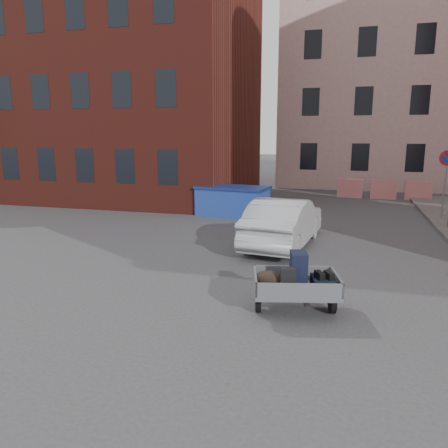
% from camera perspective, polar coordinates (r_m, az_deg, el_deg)
% --- Properties ---
extents(ground, '(120.00, 120.00, 0.00)m').
position_cam_1_polar(ground, '(10.06, 1.56, -8.15)').
color(ground, '#38383A').
rests_on(ground, ground).
extents(building_brick, '(12.00, 10.00, 14.00)m').
position_cam_1_polar(building_brick, '(25.13, -11.89, 19.80)').
color(building_brick, '#591E16').
rests_on(building_brick, ground).
extents(building_pink, '(16.00, 8.00, 14.00)m').
position_cam_1_polar(building_pink, '(31.59, 23.47, 17.43)').
color(building_pink, '#B9938E').
rests_on(building_pink, ground).
extents(far_building, '(6.00, 6.00, 8.00)m').
position_cam_1_polar(far_building, '(38.33, -20.33, 12.02)').
color(far_building, maroon).
rests_on(far_building, ground).
extents(no_parking_sign, '(0.60, 0.09, 2.65)m').
position_cam_1_polar(no_parking_sign, '(19.07, 27.03, 6.31)').
color(no_parking_sign, gray).
rests_on(no_parking_sign, sidewalk).
extents(barriers, '(4.70, 0.18, 1.00)m').
position_cam_1_polar(barriers, '(24.42, 20.11, 4.25)').
color(barriers, red).
rests_on(barriers, ground).
extents(trailer, '(1.82, 1.95, 1.20)m').
position_cam_1_polar(trailer, '(8.60, 9.28, -7.56)').
color(trailer, black).
rests_on(trailer, ground).
extents(dumpster, '(3.13, 1.92, 1.24)m').
position_cam_1_polar(dumpster, '(18.34, 1.13, 3.04)').
color(dumpster, '#2340A6').
rests_on(dumpster, ground).
extents(silver_car, '(2.04, 4.67, 1.49)m').
position_cam_1_polar(silver_car, '(13.55, 7.81, 0.29)').
color(silver_car, '#A9ACB0').
rests_on(silver_car, ground).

